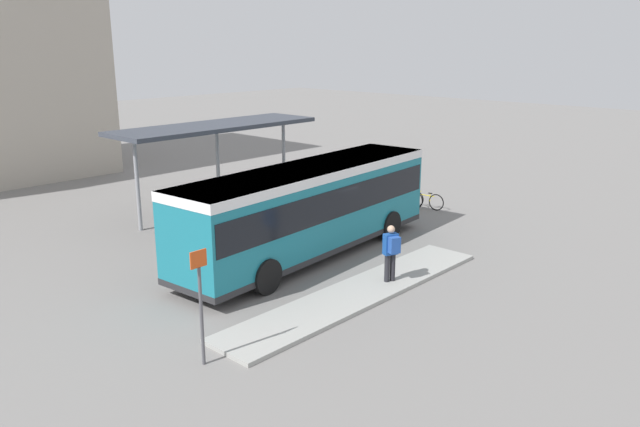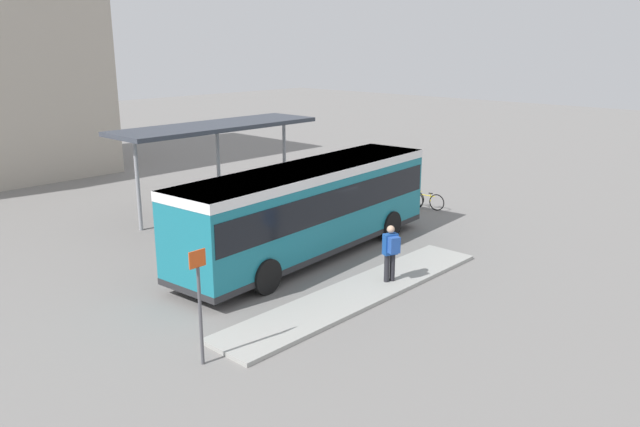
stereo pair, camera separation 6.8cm
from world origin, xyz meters
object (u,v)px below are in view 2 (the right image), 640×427
Objects in this scene: pedestrian_waiting at (391,250)px; bicycle_black at (408,198)px; city_bus at (309,205)px; bicycle_yellow at (427,200)px; platform_sign at (200,302)px.

bicycle_black is (8.37, 5.25, -0.77)m from pedestrian_waiting.
city_bus reaches higher than bicycle_yellow.
city_bus is at bearing 89.76° from bicycle_yellow.
bicycle_black is (-0.18, 0.89, 0.00)m from bicycle_yellow.
pedestrian_waiting is 1.02× the size of bicycle_black.
bicycle_yellow is at bearing -0.17° from city_bus.
platform_sign is (-6.92, 0.23, 0.41)m from pedestrian_waiting.
bicycle_black is at bearing 6.75° from bicycle_yellow.
pedestrian_waiting is at bearing -1.94° from platform_sign.
bicycle_black is at bearing -35.35° from pedestrian_waiting.
pedestrian_waiting is 0.64× the size of platform_sign.
bicycle_yellow is at bearing 14.92° from platform_sign.
pedestrian_waiting is at bearing -98.88° from city_bus.
platform_sign is at bearing -158.52° from city_bus.
platform_sign is at bearing 110.63° from pedestrian_waiting.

